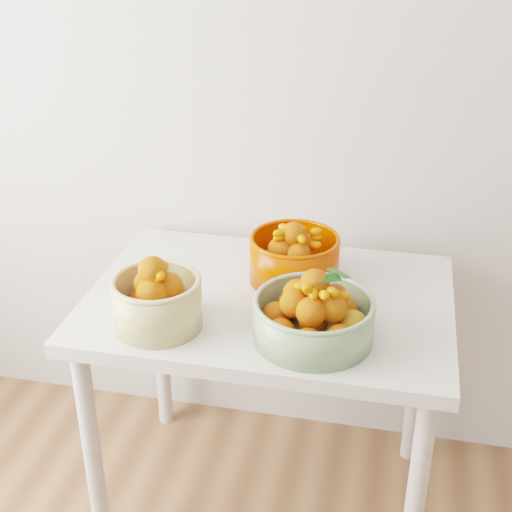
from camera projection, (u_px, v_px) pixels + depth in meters
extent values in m
cube|color=beige|center=(443.00, 53.00, 1.97)|extent=(4.00, 0.04, 2.70)
cube|color=silver|center=(269.00, 302.00, 1.98)|extent=(1.00, 0.70, 0.04)
cylinder|color=silver|center=(92.00, 454.00, 1.98)|extent=(0.05, 0.05, 0.71)
cylinder|color=silver|center=(415.00, 505.00, 1.81)|extent=(0.05, 0.05, 0.71)
cylinder|color=silver|center=(161.00, 339.00, 2.48)|extent=(0.05, 0.05, 0.71)
cylinder|color=silver|center=(418.00, 371.00, 2.32)|extent=(0.05, 0.05, 0.71)
cylinder|color=tan|center=(157.00, 304.00, 1.81)|extent=(0.28, 0.28, 0.13)
torus|color=tan|center=(156.00, 281.00, 1.78)|extent=(0.28, 0.28, 0.02)
sphere|color=#D1660C|center=(179.00, 310.00, 1.80)|extent=(0.07, 0.07, 0.07)
sphere|color=#D1660C|center=(171.00, 298.00, 1.86)|extent=(0.08, 0.08, 0.08)
sphere|color=#E1560E|center=(145.00, 299.00, 1.85)|extent=(0.08, 0.08, 0.08)
sphere|color=#E1560E|center=(136.00, 314.00, 1.79)|extent=(0.08, 0.08, 0.08)
sphere|color=#E1560E|center=(158.00, 320.00, 1.76)|extent=(0.08, 0.08, 0.08)
sphere|color=#E1560E|center=(158.00, 308.00, 1.81)|extent=(0.07, 0.07, 0.07)
sphere|color=#E1560E|center=(169.00, 286.00, 1.79)|extent=(0.07, 0.07, 0.07)
sphere|color=#E1560E|center=(148.00, 284.00, 1.81)|extent=(0.07, 0.07, 0.07)
sphere|color=#E1560E|center=(152.00, 294.00, 1.76)|extent=(0.08, 0.08, 0.08)
sphere|color=#E1560E|center=(153.00, 270.00, 1.76)|extent=(0.07, 0.07, 0.07)
ellipsoid|color=#E85D05|center=(160.00, 270.00, 1.78)|extent=(0.04, 0.05, 0.03)
ellipsoid|color=#E85D05|center=(152.00, 272.00, 1.75)|extent=(0.03, 0.04, 0.03)
ellipsoid|color=#E85D05|center=(151.00, 270.00, 1.79)|extent=(0.05, 0.05, 0.03)
ellipsoid|color=#E85D05|center=(160.00, 275.00, 1.74)|extent=(0.05, 0.05, 0.03)
ellipsoid|color=#E85D05|center=(164.00, 267.00, 1.82)|extent=(0.03, 0.05, 0.04)
ellipsoid|color=#E85D05|center=(157.00, 278.00, 1.75)|extent=(0.05, 0.05, 0.04)
ellipsoid|color=#E85D05|center=(150.00, 286.00, 1.74)|extent=(0.03, 0.04, 0.03)
cylinder|color=gray|center=(313.00, 320.00, 1.76)|extent=(0.38, 0.38, 0.10)
torus|color=gray|center=(314.00, 302.00, 1.74)|extent=(0.38, 0.38, 0.01)
sphere|color=#D1660C|center=(352.00, 326.00, 1.74)|extent=(0.08, 0.08, 0.08)
sphere|color=#E1560E|center=(345.00, 311.00, 1.80)|extent=(0.07, 0.07, 0.07)
sphere|color=#E1560E|center=(319.00, 302.00, 1.84)|extent=(0.07, 0.07, 0.07)
sphere|color=#E1560E|center=(289.00, 305.00, 1.83)|extent=(0.07, 0.07, 0.07)
sphere|color=#E1560E|center=(276.00, 316.00, 1.78)|extent=(0.07, 0.07, 0.07)
sphere|color=#E1560E|center=(281.00, 332.00, 1.72)|extent=(0.07, 0.07, 0.07)
sphere|color=#E1560E|center=(308.00, 343.00, 1.68)|extent=(0.07, 0.07, 0.07)
sphere|color=#E1560E|center=(339.00, 339.00, 1.69)|extent=(0.07, 0.07, 0.07)
sphere|color=#E1560E|center=(313.00, 321.00, 1.76)|extent=(0.07, 0.07, 0.07)
sphere|color=#E1560E|center=(334.00, 298.00, 1.75)|extent=(0.07, 0.07, 0.07)
sphere|color=#E1560E|center=(316.00, 290.00, 1.78)|extent=(0.07, 0.07, 0.07)
sphere|color=#E1560E|center=(297.00, 294.00, 1.77)|extent=(0.07, 0.07, 0.07)
sphere|color=#E1560E|center=(294.00, 304.00, 1.72)|extent=(0.07, 0.07, 0.07)
sphere|color=#E1560E|center=(311.00, 312.00, 1.69)|extent=(0.07, 0.07, 0.07)
sphere|color=#E1560E|center=(332.00, 308.00, 1.70)|extent=(0.07, 0.07, 0.07)
sphere|color=#E1560E|center=(315.00, 283.00, 1.71)|extent=(0.07, 0.07, 0.07)
ellipsoid|color=#E85D05|center=(325.00, 290.00, 1.73)|extent=(0.04, 0.04, 0.03)
ellipsoid|color=#E85D05|center=(314.00, 294.00, 1.68)|extent=(0.03, 0.04, 0.04)
ellipsoid|color=#E85D05|center=(309.00, 286.00, 1.71)|extent=(0.04, 0.04, 0.03)
ellipsoid|color=#E85D05|center=(307.00, 288.00, 1.67)|extent=(0.03, 0.05, 0.04)
ellipsoid|color=#E85D05|center=(318.00, 292.00, 1.71)|extent=(0.04, 0.05, 0.03)
ellipsoid|color=#E85D05|center=(334.00, 296.00, 1.71)|extent=(0.04, 0.03, 0.03)
ellipsoid|color=#E85D05|center=(343.00, 295.00, 1.70)|extent=(0.04, 0.03, 0.03)
ellipsoid|color=#E85D05|center=(307.00, 283.00, 1.77)|extent=(0.04, 0.04, 0.03)
ellipsoid|color=#E85D05|center=(332.00, 292.00, 1.67)|extent=(0.04, 0.05, 0.03)
ellipsoid|color=#E85D05|center=(324.00, 295.00, 1.65)|extent=(0.04, 0.05, 0.03)
ellipsoid|color=#E85D05|center=(321.00, 295.00, 1.72)|extent=(0.04, 0.03, 0.04)
ellipsoid|color=#E85D05|center=(316.00, 287.00, 1.74)|extent=(0.03, 0.04, 0.04)
ellipsoid|color=#E85D05|center=(301.00, 287.00, 1.73)|extent=(0.04, 0.03, 0.04)
ellipsoid|color=#E85D05|center=(312.00, 301.00, 1.68)|extent=(0.03, 0.04, 0.04)
cylinder|color=#CF3000|center=(294.00, 260.00, 2.02)|extent=(0.29, 0.29, 0.13)
torus|color=#CF3000|center=(295.00, 239.00, 1.99)|extent=(0.30, 0.30, 0.01)
sphere|color=#E1560E|center=(321.00, 268.00, 2.02)|extent=(0.07, 0.07, 0.07)
sphere|color=#E1560E|center=(312.00, 257.00, 2.08)|extent=(0.07, 0.07, 0.07)
sphere|color=#E1560E|center=(284.00, 254.00, 2.09)|extent=(0.07, 0.07, 0.07)
sphere|color=#E1560E|center=(268.00, 263.00, 2.05)|extent=(0.07, 0.07, 0.07)
sphere|color=#E1560E|center=(276.00, 275.00, 1.98)|extent=(0.07, 0.07, 0.07)
sphere|color=#E1560E|center=(302.00, 278.00, 1.96)|extent=(0.07, 0.07, 0.07)
sphere|color=#E1560E|center=(294.00, 266.00, 2.03)|extent=(0.07, 0.07, 0.07)
sphere|color=#E1560E|center=(309.00, 246.00, 2.02)|extent=(0.07, 0.07, 0.07)
sphere|color=#E1560E|center=(291.00, 242.00, 2.04)|extent=(0.07, 0.07, 0.07)
sphere|color=#E1560E|center=(281.00, 250.00, 1.99)|extent=(0.08, 0.08, 0.08)
sphere|color=#E1560E|center=(299.00, 255.00, 1.97)|extent=(0.07, 0.07, 0.07)
sphere|color=#E1560E|center=(294.00, 234.00, 1.98)|extent=(0.07, 0.07, 0.07)
ellipsoid|color=#E85D05|center=(295.00, 229.00, 2.01)|extent=(0.03, 0.04, 0.03)
ellipsoid|color=#E85D05|center=(279.00, 234.00, 1.96)|extent=(0.05, 0.04, 0.03)
ellipsoid|color=#E85D05|center=(284.00, 228.00, 2.00)|extent=(0.04, 0.04, 0.03)
ellipsoid|color=#E85D05|center=(296.00, 232.00, 1.99)|extent=(0.03, 0.04, 0.04)
ellipsoid|color=#E85D05|center=(296.00, 244.00, 1.98)|extent=(0.04, 0.04, 0.03)
ellipsoid|color=#E85D05|center=(298.00, 230.00, 1.99)|extent=(0.03, 0.05, 0.03)
ellipsoid|color=#E85D05|center=(315.00, 232.00, 1.98)|extent=(0.04, 0.03, 0.04)
ellipsoid|color=#E85D05|center=(279.00, 238.00, 1.96)|extent=(0.04, 0.04, 0.03)
ellipsoid|color=#E85D05|center=(301.00, 230.00, 2.00)|extent=(0.04, 0.04, 0.03)
ellipsoid|color=#E85D05|center=(302.00, 239.00, 1.94)|extent=(0.04, 0.05, 0.03)
ellipsoid|color=#E85D05|center=(280.00, 238.00, 2.01)|extent=(0.04, 0.03, 0.03)
ellipsoid|color=#E85D05|center=(316.00, 245.00, 1.97)|extent=(0.04, 0.04, 0.03)
ellipsoid|color=#E85D05|center=(316.00, 237.00, 1.99)|extent=(0.04, 0.03, 0.03)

